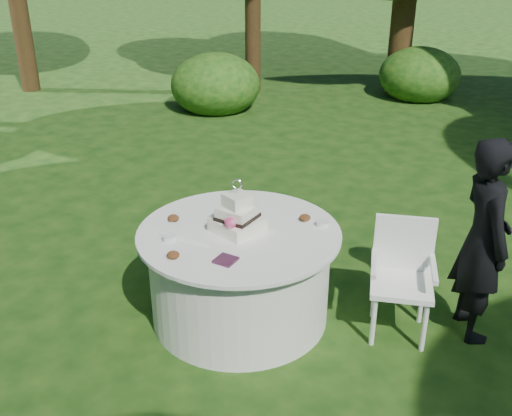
# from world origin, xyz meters

# --- Properties ---
(ground) EXTENTS (80.00, 80.00, 0.00)m
(ground) POSITION_xyz_m (0.00, 0.00, 0.00)
(ground) COLOR #11330E
(ground) RESTS_ON ground
(napkins) EXTENTS (0.14, 0.14, 0.02)m
(napkins) POSITION_xyz_m (0.16, -0.43, 0.78)
(napkins) COLOR #411C32
(napkins) RESTS_ON table
(feather_plume) EXTENTS (0.48, 0.07, 0.01)m
(feather_plume) POSITION_xyz_m (-0.27, -0.33, 0.78)
(feather_plume) COLOR white
(feather_plume) RESTS_ON table
(guest) EXTENTS (0.63, 0.69, 1.58)m
(guest) POSITION_xyz_m (1.64, 0.74, 0.79)
(guest) COLOR black
(guest) RESTS_ON ground
(table) EXTENTS (1.56, 1.56, 0.77)m
(table) POSITION_xyz_m (0.00, 0.00, 0.39)
(table) COLOR white
(table) RESTS_ON ground
(cake) EXTENTS (0.39, 0.39, 0.43)m
(cake) POSITION_xyz_m (-0.01, -0.00, 0.88)
(cake) COLOR white
(cake) RESTS_ON table
(chair) EXTENTS (0.58, 0.58, 0.91)m
(chair) POSITION_xyz_m (1.14, 0.49, 0.52)
(chair) COLOR white
(chair) RESTS_ON ground
(votives) EXTENTS (0.98, 0.93, 0.04)m
(votives) POSITION_xyz_m (-0.05, 0.16, 0.79)
(votives) COLOR silver
(votives) RESTS_ON table
(petal_cups) EXTENTS (0.98, 1.09, 0.05)m
(petal_cups) POSITION_xyz_m (-0.12, -0.09, 0.79)
(petal_cups) COLOR #562D16
(petal_cups) RESTS_ON table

